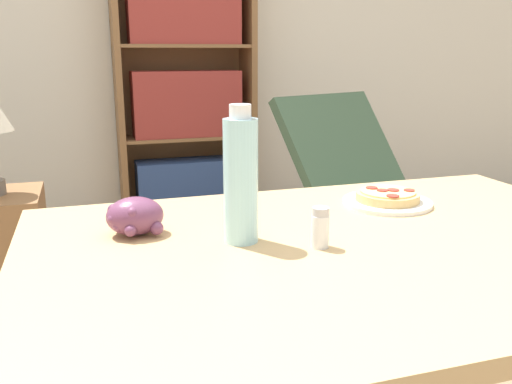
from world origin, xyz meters
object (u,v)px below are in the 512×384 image
Objects in this scene: salt_shaker at (320,228)px; bookshelf at (186,100)px; lounge_chair_far at (367,220)px; grape_bunch at (134,216)px; drink_bottle at (241,179)px; pizza_on_plate at (387,199)px; side_table at (0,271)px.

bookshelf reaches higher than salt_shaker.
grape_bunch is at bearing -156.64° from lounge_chair_far.
lounge_chair_far is (1.01, 1.30, -0.57)m from drink_bottle.
salt_shaker is at bearing -144.12° from lounge_chair_far.
grape_bunch is 1.47× the size of salt_shaker.
salt_shaker is at bearing -94.56° from bookshelf.
lounge_chair_far is at bearing 57.47° from salt_shaker.
pizza_on_plate is 0.12× the size of bookshelf.
grape_bunch and salt_shaker have the same top height.
grape_bunch reaches higher than pizza_on_plate.
pizza_on_plate is 0.22× the size of lounge_chair_far.
bookshelf is (-0.08, 2.25, 0.05)m from pizza_on_plate.
pizza_on_plate is 1.49m from side_table.
pizza_on_plate is 2.73× the size of salt_shaker.
lounge_chair_far is 1.39m from bookshelf.
drink_bottle is 1.74m from lounge_chair_far.
drink_bottle reaches higher than side_table.
lounge_chair_far reaches higher than grape_bunch.
drink_bottle is (-0.41, -0.15, 0.11)m from pizza_on_plate.
side_table is at bearing 118.81° from drink_bottle.
pizza_on_plate is 0.36× the size of side_table.
salt_shaker is at bearing -30.15° from drink_bottle.
drink_bottle is 1.40m from side_table.
lounge_chair_far reaches higher than side_table.
salt_shaker is at bearing -141.05° from pizza_on_plate.
drink_bottle is at bearing -27.59° from grape_bunch.
salt_shaker is at bearing -28.64° from grape_bunch.
bookshelf is (0.33, 2.40, -0.06)m from drink_bottle.
salt_shaker is 0.05× the size of bookshelf.
drink_bottle is 0.17m from salt_shaker.
grape_bunch is at bearing -102.79° from bookshelf.
pizza_on_plate is 1.86× the size of grape_bunch.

